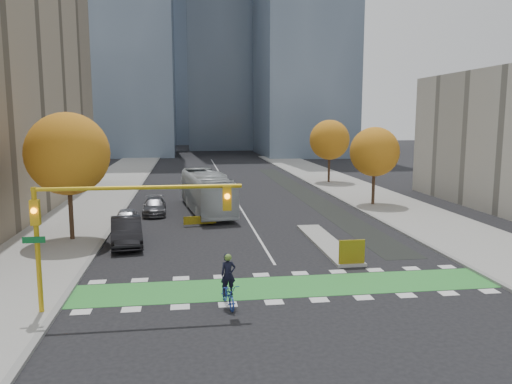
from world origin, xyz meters
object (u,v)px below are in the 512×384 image
object	(u,v)px
traffic_signal_west	(103,215)
tree_east_near	(375,152)
cyclist	(228,289)
parked_car_a	(126,219)
hazard_board	(352,252)
parked_car_c	(154,206)
bus	(207,192)
tree_east_far	(330,140)
tree_west	(68,154)
parked_car_b	(126,232)

from	to	relation	value
traffic_signal_west	tree_east_near	bearing A→B (deg)	48.48
cyclist	parked_car_a	xyz separation A→B (m)	(-6.02, 16.04, -0.07)
hazard_board	parked_car_c	world-z (taller)	hazard_board
cyclist	bus	world-z (taller)	bus
tree_east_far	traffic_signal_west	xyz separation A→B (m)	(-20.43, -38.51, -1.21)
tree_west	traffic_signal_west	world-z (taller)	tree_west
hazard_board	tree_east_far	bearing A→B (deg)	75.88
parked_car_b	tree_west	bearing A→B (deg)	149.28
bus	traffic_signal_west	bearing A→B (deg)	-110.20
tree_east_near	parked_car_a	size ratio (longest dim) A/B	1.76
tree_east_near	bus	bearing A→B (deg)	-176.90
parked_car_a	parked_car_b	world-z (taller)	parked_car_b
tree_west	tree_east_near	size ratio (longest dim) A/B	1.16
parked_car_c	tree_west	bearing A→B (deg)	-120.88
tree_west	parked_car_c	bearing A→B (deg)	61.11
tree_west	traffic_signal_west	xyz separation A→B (m)	(4.07, -12.51, -1.58)
parked_car_a	parked_car_b	distance (m)	5.04
tree_east_near	parked_car_c	world-z (taller)	tree_east_near
hazard_board	parked_car_b	xyz separation A→B (m)	(-12.41, 6.27, 0.06)
tree_east_near	tree_east_far	size ratio (longest dim) A/B	0.92
tree_east_near	parked_car_b	distance (m)	23.78
tree_west	bus	bearing A→B (deg)	45.59
cyclist	bus	bearing A→B (deg)	81.17
tree_east_far	parked_car_c	world-z (taller)	tree_east_far
parked_car_c	tree_east_near	bearing A→B (deg)	2.54
tree_east_near	tree_east_far	xyz separation A→B (m)	(0.50, 16.00, 0.38)
cyclist	tree_east_near	bearing A→B (deg)	47.55
tree_west	traffic_signal_west	distance (m)	13.25
tree_west	tree_east_near	bearing A→B (deg)	22.62
tree_west	parked_car_c	world-z (taller)	tree_west
bus	parked_car_a	distance (m)	8.35
parked_car_a	parked_car_c	world-z (taller)	parked_car_a
parked_car_b	tree_east_far	bearing A→B (deg)	45.18
hazard_board	parked_car_a	bearing A→B (deg)	139.08
tree_east_near	cyclist	distance (m)	27.40
traffic_signal_west	parked_car_a	world-z (taller)	traffic_signal_west
tree_east_far	parked_car_a	world-z (taller)	tree_east_far
parked_car_c	hazard_board	bearing A→B (deg)	-57.15
tree_east_near	traffic_signal_west	distance (m)	30.08
hazard_board	parked_car_c	distance (m)	19.82
tree_east_far	bus	size ratio (longest dim) A/B	0.63
cyclist	parked_car_b	distance (m)	12.30
cyclist	parked_car_c	distance (m)	21.48
hazard_board	parked_car_c	xyz separation A→B (m)	(-11.33, 16.27, -0.13)
bus	cyclist	bearing A→B (deg)	-97.35
tree_east_near	tree_west	bearing A→B (deg)	-157.38
cyclist	parked_car_b	world-z (taller)	cyclist
bus	parked_car_c	bearing A→B (deg)	-177.95
parked_car_a	tree_east_near	bearing A→B (deg)	17.71
parked_car_c	bus	bearing A→B (deg)	7.45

